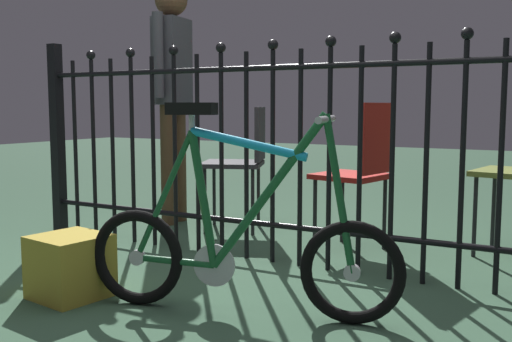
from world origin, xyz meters
TOP-DOWN VIEW (x-y plane):
  - ground_plane at (0.00, 0.00)m, footprint 20.00×20.00m
  - iron_fence at (-0.06, 0.55)m, footprint 3.30×0.07m
  - bicycle at (0.30, -0.24)m, footprint 1.31×0.48m
  - chair_red at (0.39, 1.01)m, footprint 0.44×0.44m
  - chair_charcoal at (-0.53, 1.21)m, footprint 0.53×0.53m
  - person_visitor at (-1.12, 1.19)m, footprint 0.24×0.47m
  - display_crate at (-0.48, -0.43)m, footprint 0.34×0.34m

SIDE VIEW (x-z plane):
  - ground_plane at x=0.00m, z-range 0.00..0.00m
  - display_crate at x=-0.48m, z-range 0.00..0.28m
  - bicycle at x=0.30m, z-range -0.14..0.73m
  - chair_charcoal at x=-0.53m, z-range 0.10..0.95m
  - chair_red at x=0.39m, z-range 0.09..0.96m
  - iron_fence at x=-0.06m, z-range 0.00..1.28m
  - person_visitor at x=-1.12m, z-range 0.18..1.91m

